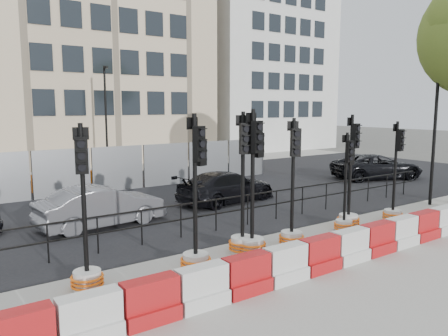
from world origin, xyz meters
TOP-DOWN VIEW (x-y plane):
  - ground at (0.00, 0.00)m, footprint 120.00×120.00m
  - sidewalk_near at (0.00, -3.00)m, footprint 40.00×6.00m
  - road at (0.00, 7.00)m, footprint 40.00×14.00m
  - sidewalk_far at (0.00, 16.00)m, footprint 40.00×4.00m
  - building_cream at (2.00, 21.99)m, footprint 15.00×10.06m
  - building_white at (17.00, 21.99)m, footprint 12.00×9.06m
  - kerb_railing at (0.00, 1.20)m, footprint 18.00×0.04m
  - heras_fencing at (-0.49, 9.71)m, footprint 14.33×1.72m
  - lamp_post_far at (0.50, 14.98)m, footprint 0.12×0.56m
  - lamp_post_near at (7.50, -0.52)m, footprint 0.12×0.56m
  - barrier_row at (-0.00, -2.80)m, footprint 15.70×0.50m
  - traffic_signal_a at (-5.71, -0.81)m, footprint 0.67×0.67m
  - traffic_signal_b at (-3.36, -1.23)m, footprint 0.71×0.71m
  - traffic_signal_c at (-1.74, -0.83)m, footprint 0.71×0.71m
  - traffic_signal_d at (-1.61, -1.07)m, footprint 0.72×0.72m
  - traffic_signal_e at (-0.34, -1.15)m, footprint 0.68×0.68m
  - traffic_signal_f at (1.96, -1.01)m, footprint 0.59×0.59m
  - traffic_signal_g at (2.40, -0.81)m, footprint 0.69×0.69m
  - traffic_signal_h at (4.17, -1.16)m, footprint 0.64×0.64m
  - car_b at (-3.82, 3.69)m, footprint 2.16×4.22m
  - car_c at (1.38, 4.30)m, footprint 2.84×4.71m
  - car_d at (11.01, 4.43)m, footprint 5.24×6.06m

SIDE VIEW (x-z plane):
  - ground at x=0.00m, z-range 0.00..0.00m
  - sidewalk_near at x=0.00m, z-range 0.00..0.02m
  - sidewalk_far at x=0.00m, z-range 0.00..0.02m
  - road at x=0.00m, z-range 0.00..0.03m
  - barrier_row at x=0.00m, z-range -0.03..0.77m
  - car_c at x=1.38m, z-range 0.00..1.24m
  - car_d at x=11.01m, z-range 0.00..1.29m
  - car_b at x=-3.82m, z-range 0.00..1.30m
  - traffic_signal_h at x=4.17m, z-range -0.96..2.31m
  - kerb_railing at x=0.00m, z-range 0.19..1.19m
  - traffic_signal_a at x=-5.71m, z-range -1.00..2.41m
  - traffic_signal_f at x=1.96m, z-range -0.78..2.20m
  - traffic_signal_e at x=-0.34m, z-range -1.01..2.43m
  - heras_fencing at x=-0.49m, z-range -0.29..1.71m
  - traffic_signal_g at x=2.40m, z-range -1.03..2.47m
  - traffic_signal_c at x=-1.74m, z-range -1.06..2.55m
  - traffic_signal_b at x=-3.36m, z-range -0.94..2.65m
  - traffic_signal_d at x=-1.61m, z-range -0.96..2.71m
  - lamp_post_far at x=0.50m, z-range 0.22..6.22m
  - lamp_post_near at x=7.50m, z-range 0.22..6.22m
  - building_white at x=17.00m, z-range 0.00..16.00m
  - building_cream at x=2.00m, z-range 0.00..18.00m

